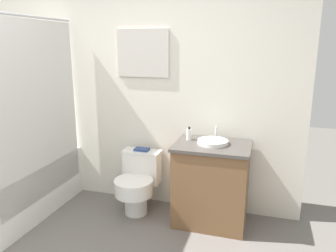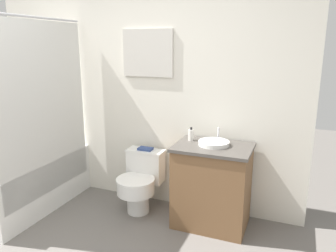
% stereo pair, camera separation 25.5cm
% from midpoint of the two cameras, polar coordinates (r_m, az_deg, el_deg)
% --- Properties ---
extents(wall_back, '(3.55, 0.07, 2.50)m').
position_cam_midpoint_polar(wall_back, '(3.57, -7.89, 6.32)').
color(wall_back, silver).
rests_on(wall_back, ground_plane).
extents(shower_area, '(0.58, 1.32, 1.98)m').
position_cam_midpoint_polar(shower_area, '(3.80, -25.58, -9.13)').
color(shower_area, white).
rests_on(shower_area, ground_plane).
extents(toilet, '(0.41, 0.54, 0.63)m').
position_cam_midpoint_polar(toilet, '(3.50, -7.42, -9.62)').
color(toilet, white).
rests_on(toilet, ground_plane).
extents(vanity, '(0.72, 0.52, 0.81)m').
position_cam_midpoint_polar(vanity, '(3.25, 5.26, -10.06)').
color(vanity, brown).
rests_on(vanity, ground_plane).
extents(sink, '(0.29, 0.33, 0.13)m').
position_cam_midpoint_polar(sink, '(3.12, 5.52, -2.80)').
color(sink, white).
rests_on(sink, vanity).
extents(soap_bottle, '(0.06, 0.06, 0.13)m').
position_cam_midpoint_polar(soap_bottle, '(3.23, 1.46, -1.49)').
color(soap_bottle, silver).
rests_on(soap_bottle, vanity).
extents(book_on_tank, '(0.15, 0.10, 0.02)m').
position_cam_midpoint_polar(book_on_tank, '(3.50, -6.67, -4.11)').
color(book_on_tank, '#33477F').
rests_on(book_on_tank, toilet).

